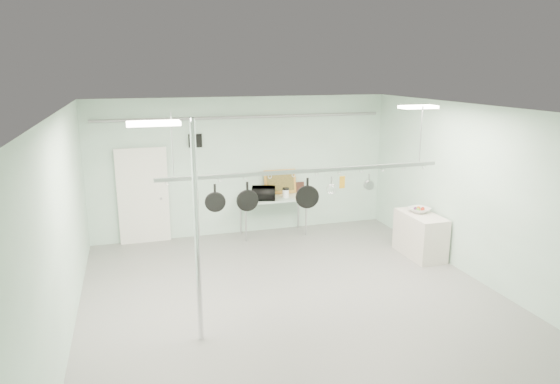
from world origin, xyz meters
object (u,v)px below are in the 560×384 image
object	(u,v)px
skillet_right	(307,193)
chrome_pole	(197,234)
skillet_mid	(247,196)
side_cabinet	(420,235)
prep_table	(273,200)
pot_rack	(305,169)
coffee_canister	(286,193)
fruit_bowl	(419,210)
microwave	(264,193)
skillet_left	(215,197)

from	to	relation	value
skillet_right	chrome_pole	bearing A→B (deg)	-142.35
skillet_mid	skillet_right	world-z (taller)	same
side_cabinet	skillet_right	bearing A→B (deg)	-159.30
prep_table	pot_rack	bearing A→B (deg)	-96.91
chrome_pole	side_cabinet	xyz separation A→B (m)	(4.85, 2.00, -1.15)
coffee_canister	chrome_pole	bearing A→B (deg)	-122.06
chrome_pole	prep_table	size ratio (longest dim) A/B	2.00
skillet_mid	skillet_right	size ratio (longest dim) A/B	0.90
pot_rack	skillet_right	world-z (taller)	pot_rack
side_cabinet	skillet_right	distance (m)	3.40
pot_rack	skillet_mid	size ratio (longest dim) A/B	10.11
skillet_mid	fruit_bowl	bearing A→B (deg)	21.01
microwave	coffee_canister	bearing A→B (deg)	-158.33
prep_table	fruit_bowl	xyz separation A→B (m)	(2.58, -2.06, 0.12)
microwave	chrome_pole	bearing A→B (deg)	79.76
pot_rack	skillet_right	distance (m)	0.41
side_cabinet	microwave	world-z (taller)	microwave
chrome_pole	prep_table	bearing A→B (deg)	61.29
pot_rack	microwave	size ratio (longest dim) A/B	9.03
fruit_bowl	skillet_right	bearing A→B (deg)	-157.16
prep_table	pot_rack	size ratio (longest dim) A/B	0.33
skillet_right	skillet_mid	bearing A→B (deg)	-167.25
microwave	fruit_bowl	size ratio (longest dim) A/B	1.28
pot_rack	skillet_right	size ratio (longest dim) A/B	9.11
fruit_bowl	skillet_left	bearing A→B (deg)	-164.50
skillet_left	side_cabinet	bearing A→B (deg)	22.75
prep_table	skillet_left	xyz separation A→B (m)	(-1.89, -3.30, 1.04)
side_cabinet	coffee_canister	distance (m)	3.15
microwave	skillet_mid	xyz separation A→B (m)	(-1.11, -3.18, 0.80)
skillet_left	skillet_mid	bearing A→B (deg)	8.83
chrome_pole	side_cabinet	world-z (taller)	chrome_pole
pot_rack	skillet_mid	distance (m)	1.04
side_cabinet	prep_table	bearing A→B (deg)	139.21
chrome_pole	microwave	bearing A→B (deg)	63.41
fruit_bowl	skillet_mid	size ratio (longest dim) A/B	0.88
pot_rack	coffee_canister	distance (m)	3.52
chrome_pole	skillet_right	distance (m)	2.15
pot_rack	coffee_canister	xyz separation A→B (m)	(0.68, 3.23, -1.23)
microwave	prep_table	bearing A→B (deg)	-138.11
microwave	skillet_left	distance (m)	3.66
microwave	skillet_right	distance (m)	3.27
side_cabinet	skillet_left	size ratio (longest dim) A/B	2.81
chrome_pole	skillet_right	bearing A→B (deg)	24.90
pot_rack	coffee_canister	bearing A→B (deg)	78.02
chrome_pole	side_cabinet	distance (m)	5.37
microwave	side_cabinet	bearing A→B (deg)	159.89
chrome_pole	pot_rack	world-z (taller)	chrome_pole
chrome_pole	skillet_left	world-z (taller)	chrome_pole
side_cabinet	microwave	distance (m)	3.54
prep_table	microwave	size ratio (longest dim) A/B	3.01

